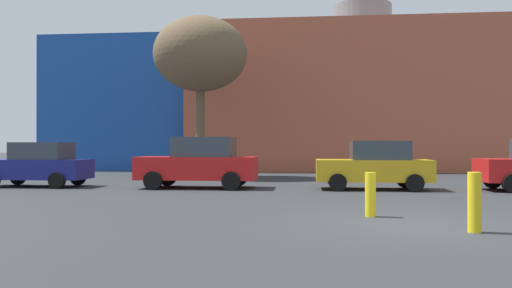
# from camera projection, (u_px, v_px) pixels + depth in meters

# --- Properties ---
(ground_plane) EXTENTS (200.00, 200.00, 0.00)m
(ground_plane) POSITION_uv_depth(u_px,v_px,m) (404.00, 223.00, 10.37)
(ground_plane) COLOR #2D3033
(building_backdrop) EXTENTS (41.64, 10.89, 11.20)m
(building_backdrop) POSITION_uv_depth(u_px,v_px,m) (362.00, 103.00, 34.90)
(building_backdrop) COLOR #B2563D
(building_backdrop) RESTS_ON ground_plane
(parked_car_0) EXTENTS (3.97, 1.95, 1.72)m
(parked_car_0) POSITION_uv_depth(u_px,v_px,m) (38.00, 165.00, 19.67)
(parked_car_0) COLOR navy
(parked_car_0) RESTS_ON ground_plane
(parked_car_1) EXTENTS (4.41, 2.16, 1.91)m
(parked_car_1) POSITION_uv_depth(u_px,v_px,m) (199.00, 163.00, 19.04)
(parked_car_1) COLOR red
(parked_car_1) RESTS_ON ground_plane
(parked_car_2) EXTENTS (4.07, 2.00, 1.76)m
(parked_car_2) POSITION_uv_depth(u_px,v_px,m) (374.00, 165.00, 18.39)
(parked_car_2) COLOR gold
(parked_car_2) RESTS_ON ground_plane
(bare_tree_0) EXTENTS (4.69, 4.69, 8.06)m
(bare_tree_0) POSITION_uv_depth(u_px,v_px,m) (200.00, 55.00, 25.39)
(bare_tree_0) COLOR brown
(bare_tree_0) RESTS_ON ground_plane
(bollard_yellow_0) EXTENTS (0.24, 0.24, 1.10)m
(bollard_yellow_0) POSITION_uv_depth(u_px,v_px,m) (474.00, 202.00, 9.29)
(bollard_yellow_0) COLOR yellow
(bollard_yellow_0) RESTS_ON ground_plane
(bollard_yellow_1) EXTENTS (0.24, 0.24, 0.99)m
(bollard_yellow_1) POSITION_uv_depth(u_px,v_px,m) (370.00, 195.00, 11.36)
(bollard_yellow_1) COLOR yellow
(bollard_yellow_1) RESTS_ON ground_plane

